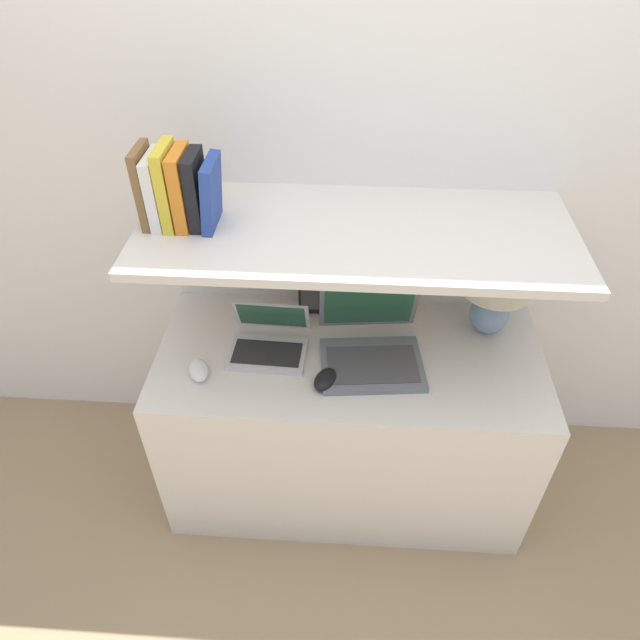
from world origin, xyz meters
name	(u,v)px	position (x,y,z in m)	size (l,w,h in m)	color
ground_plane	(342,544)	(0.00, 0.00, 0.00)	(12.00, 12.00, 0.00)	#9E8460
wall_back	(358,168)	(0.00, 0.66, 1.20)	(6.00, 0.05, 2.40)	white
desk	(347,422)	(0.00, 0.30, 0.35)	(1.29, 0.59, 0.71)	silver
back_riser	(351,325)	(0.00, 0.61, 0.56)	(1.29, 0.04, 1.12)	white
shelf	(356,233)	(0.00, 0.36, 1.14)	(1.29, 0.53, 0.03)	silver
table_lamp	(497,285)	(0.47, 0.45, 0.90)	(0.24, 0.24, 0.30)	#7593B2
laptop_large	(371,343)	(0.07, 0.29, 0.76)	(0.36, 0.35, 0.26)	slate
laptop_small	(269,342)	(-0.27, 0.30, 0.74)	(0.26, 0.23, 0.15)	silver
computer_mouse	(325,380)	(-0.08, 0.15, 0.73)	(0.10, 0.12, 0.04)	black
second_mouse	(199,370)	(-0.48, 0.17, 0.73)	(0.09, 0.12, 0.04)	white
router_box	(312,293)	(-0.14, 0.53, 0.78)	(0.09, 0.06, 0.14)	black
book_brown	(145,186)	(-0.60, 0.36, 1.27)	(0.02, 0.13, 0.23)	brown
book_white	(157,190)	(-0.57, 0.36, 1.26)	(0.03, 0.15, 0.21)	silver
book_yellow	(168,186)	(-0.54, 0.36, 1.27)	(0.03, 0.15, 0.24)	gold
book_orange	(182,189)	(-0.50, 0.36, 1.26)	(0.04, 0.14, 0.22)	orange
book_black	(196,190)	(-0.46, 0.36, 1.26)	(0.04, 0.13, 0.22)	black
book_blue	(211,194)	(-0.42, 0.36, 1.25)	(0.05, 0.15, 0.20)	#284293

